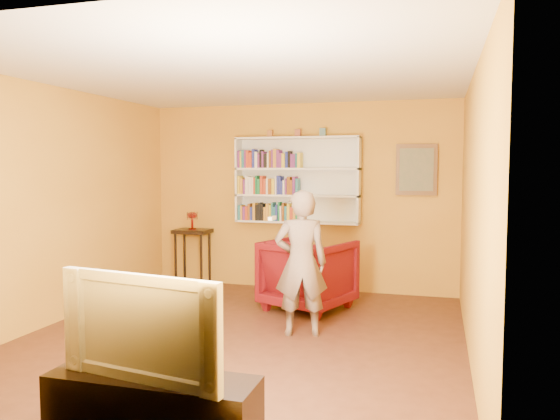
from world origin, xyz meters
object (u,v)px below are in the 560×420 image
object	(u,v)px
console_table	(193,239)
tv_cabinet	(153,413)
bookshelf	(298,180)
television	(151,324)
ruby_lustre	(192,217)
armchair	(308,274)
person	(301,263)

from	to	relation	value
console_table	tv_cabinet	distance (m)	4.89
bookshelf	television	xyz separation A→B (m)	(0.25, -4.66, -0.78)
ruby_lustre	armchair	world-z (taller)	ruby_lustre
bookshelf	tv_cabinet	distance (m)	4.86
console_table	armchair	xyz separation A→B (m)	(2.00, -0.87, -0.26)
armchair	person	distance (m)	1.12
ruby_lustre	television	world-z (taller)	television
television	ruby_lustre	bearing A→B (deg)	121.50
armchair	person	bearing A→B (deg)	119.25
bookshelf	television	bearing A→B (deg)	-86.93
television	console_table	bearing A→B (deg)	121.50
person	television	distance (m)	2.60
ruby_lustre	tv_cabinet	xyz separation A→B (m)	(1.85, -4.50, -0.80)
person	armchair	bearing A→B (deg)	-98.78
bookshelf	tv_cabinet	xyz separation A→B (m)	(0.25, -4.66, -1.35)
armchair	tv_cabinet	world-z (taller)	armchair
ruby_lustre	armchair	bearing A→B (deg)	-23.46
ruby_lustre	armchair	distance (m)	2.26
console_table	armchair	world-z (taller)	armchair
console_table	ruby_lustre	distance (m)	0.34
tv_cabinet	bookshelf	bearing A→B (deg)	93.07
bookshelf	console_table	distance (m)	1.84
bookshelf	person	bearing A→B (deg)	-74.84
bookshelf	console_table	bearing A→B (deg)	-174.30
tv_cabinet	armchair	bearing A→B (deg)	87.68
ruby_lustre	armchair	size ratio (longest dim) A/B	0.27
bookshelf	ruby_lustre	world-z (taller)	bookshelf
tv_cabinet	person	bearing A→B (deg)	83.05
bookshelf	tv_cabinet	world-z (taller)	bookshelf
tv_cabinet	television	bearing A→B (deg)	0.00
ruby_lustre	tv_cabinet	bearing A→B (deg)	-67.66
armchair	television	world-z (taller)	television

